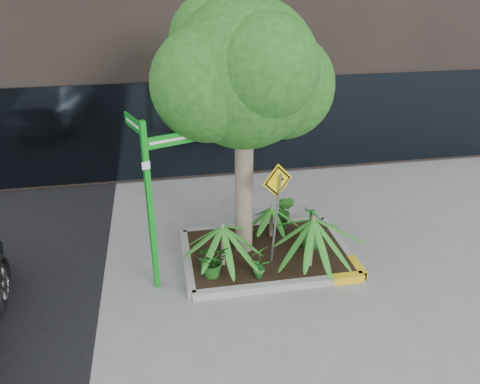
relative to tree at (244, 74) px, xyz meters
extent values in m
plane|color=gray|center=(0.24, -0.47, -3.66)|extent=(80.00, 80.00, 0.00)
cube|color=#9E9E99|center=(0.44, 0.93, -3.59)|extent=(3.20, 0.15, 0.15)
cube|color=#9E9E99|center=(0.44, -1.27, -3.59)|extent=(3.20, 0.15, 0.15)
cube|color=#9E9E99|center=(-1.16, -0.17, -3.59)|extent=(0.15, 2.20, 0.15)
cube|color=#9E9E99|center=(2.04, -0.17, -3.59)|extent=(0.15, 2.20, 0.15)
cube|color=yellow|center=(1.74, -1.27, -3.59)|extent=(0.60, 0.17, 0.15)
cube|color=black|center=(0.44, -0.17, -3.54)|extent=(3.05, 2.05, 0.06)
cylinder|color=gray|center=(0.00, -0.02, -2.04)|extent=(0.35, 0.35, 3.24)
cylinder|color=gray|center=(0.11, -0.02, -0.86)|extent=(0.61, 0.17, 1.05)
sphere|color=#1A4E16|center=(0.00, -0.02, 0.00)|extent=(2.59, 2.59, 2.59)
sphere|color=#1A4E16|center=(0.76, 0.31, -0.32)|extent=(1.94, 1.94, 1.94)
sphere|color=#1A4E16|center=(-0.64, -0.23, -0.10)|extent=(1.94, 1.94, 1.94)
sphere|color=#1A4E16|center=(0.22, -0.67, 0.22)|extent=(1.73, 1.73, 1.73)
sphere|color=#1A4E16|center=(-0.32, 0.52, 0.44)|extent=(1.83, 1.83, 1.83)
cylinder|color=gray|center=(1.14, -0.84, -2.98)|extent=(0.07, 0.07, 1.07)
cylinder|color=gray|center=(-0.49, -0.50, -3.06)|extent=(0.07, 0.07, 0.90)
cylinder|color=gray|center=(0.67, 0.38, -3.16)|extent=(0.07, 0.07, 0.71)
imported|color=#1D5618|center=(-0.73, -0.81, -3.18)|extent=(0.73, 0.73, 0.66)
imported|color=#1E6522|center=(1.36, -0.20, -3.07)|extent=(0.59, 0.59, 0.89)
imported|color=#206920|center=(0.10, -1.02, -3.16)|extent=(0.50, 0.50, 0.70)
imported|color=#27641D|center=(1.00, 0.63, -3.10)|extent=(0.63, 0.63, 0.82)
cube|color=#0E9E1E|center=(-1.76, -0.77, -2.08)|extent=(0.12, 0.12, 3.16)
cube|color=#0E9E1E|center=(-1.35, -0.63, -0.90)|extent=(0.84, 0.33, 0.20)
cube|color=#0E9E1E|center=(-1.90, -0.37, -0.67)|extent=(0.33, 0.84, 0.20)
cube|color=white|center=(-1.35, -0.64, -0.90)|extent=(0.64, 0.24, 0.05)
cube|color=white|center=(-1.92, -0.37, -0.67)|extent=(0.24, 0.64, 0.05)
cube|color=white|center=(-1.76, -0.82, -1.24)|extent=(0.13, 0.05, 0.14)
cylinder|color=slate|center=(0.48, -0.66, -2.55)|extent=(0.13, 0.23, 1.91)
cube|color=yellow|center=(0.48, -0.68, -1.75)|extent=(0.60, 0.27, 0.64)
cube|color=black|center=(0.48, -0.69, -1.75)|extent=(0.53, 0.23, 0.57)
cube|color=yellow|center=(0.48, -0.70, -1.75)|extent=(0.45, 0.19, 0.48)
cube|color=black|center=(0.47, -0.70, -1.76)|extent=(0.14, 0.06, 0.09)
camera|label=1|loc=(-1.52, -7.93, 1.65)|focal=35.00mm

